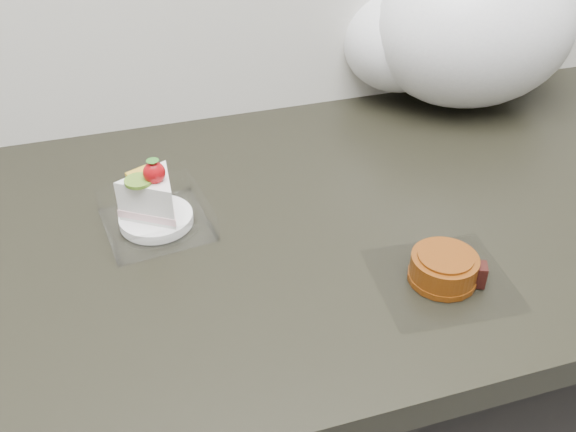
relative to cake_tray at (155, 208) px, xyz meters
The scene contains 3 objects.
cake_tray is the anchor object (origin of this frame).
mooncake_wrap 0.37m from the cake_tray, 34.20° to the right, with size 0.17×0.16×0.04m.
plastic_bag 0.59m from the cake_tray, 21.93° to the left, with size 0.42×0.34×0.32m.
Camera 1 is at (-0.13, 1.04, 1.40)m, focal length 40.00 mm.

